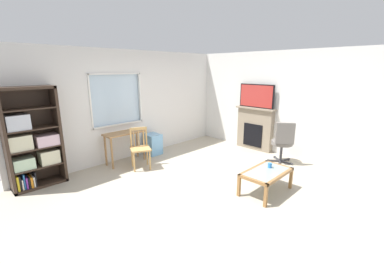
# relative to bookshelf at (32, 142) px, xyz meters

# --- Properties ---
(ground) EXTENTS (6.49, 6.13, 0.02)m
(ground) POSITION_rel_bookshelf_xyz_m (2.23, -2.33, -0.86)
(ground) COLOR #B2A893
(wall_back_with_window) EXTENTS (5.49, 0.15, 2.59)m
(wall_back_with_window) POSITION_rel_bookshelf_xyz_m (2.26, 0.24, 0.43)
(wall_back_with_window) COLOR silver
(wall_back_with_window) RESTS_ON ground
(wall_right) EXTENTS (0.12, 5.33, 2.59)m
(wall_right) POSITION_rel_bookshelf_xyz_m (5.03, -2.33, 0.44)
(wall_right) COLOR silver
(wall_right) RESTS_ON ground
(bookshelf) EXTENTS (0.90, 0.38, 1.86)m
(bookshelf) POSITION_rel_bookshelf_xyz_m (0.00, 0.00, 0.00)
(bookshelf) COLOR #38281E
(bookshelf) RESTS_ON ground
(desk_under_window) EXTENTS (0.93, 0.40, 0.74)m
(desk_under_window) POSITION_rel_bookshelf_xyz_m (1.82, -0.11, -0.25)
(desk_under_window) COLOR #A37547
(desk_under_window) RESTS_ON ground
(wooden_chair) EXTENTS (0.55, 0.54, 0.90)m
(wooden_chair) POSITION_rel_bookshelf_xyz_m (1.89, -0.63, -0.39)
(wooden_chair) COLOR tan
(wooden_chair) RESTS_ON ground
(plastic_drawer_unit) EXTENTS (0.35, 0.40, 0.53)m
(plastic_drawer_unit) POSITION_rel_bookshelf_xyz_m (2.64, -0.06, -0.59)
(plastic_drawer_unit) COLOR #72ADDB
(plastic_drawer_unit) RESTS_ON ground
(fireplace) EXTENTS (0.26, 1.11, 1.15)m
(fireplace) POSITION_rel_bookshelf_xyz_m (4.87, -1.68, -0.28)
(fireplace) COLOR gray
(fireplace) RESTS_ON ground
(tv) EXTENTS (0.06, 0.98, 0.62)m
(tv) POSITION_rel_bookshelf_xyz_m (4.86, -1.68, 0.60)
(tv) COLOR black
(tv) RESTS_ON fireplace
(office_chair) EXTENTS (0.62, 0.57, 1.00)m
(office_chair) POSITION_rel_bookshelf_xyz_m (4.35, -2.74, -0.30)
(office_chair) COLOR slate
(office_chair) RESTS_ON ground
(coffee_table) EXTENTS (0.97, 0.56, 0.40)m
(coffee_table) POSITION_rel_bookshelf_xyz_m (2.81, -3.18, -0.51)
(coffee_table) COLOR #8C9E99
(coffee_table) RESTS_ON ground
(sippy_cup) EXTENTS (0.07, 0.07, 0.09)m
(sippy_cup) POSITION_rel_bookshelf_xyz_m (2.99, -3.15, -0.41)
(sippy_cup) COLOR #337FD6
(sippy_cup) RESTS_ON coffee_table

